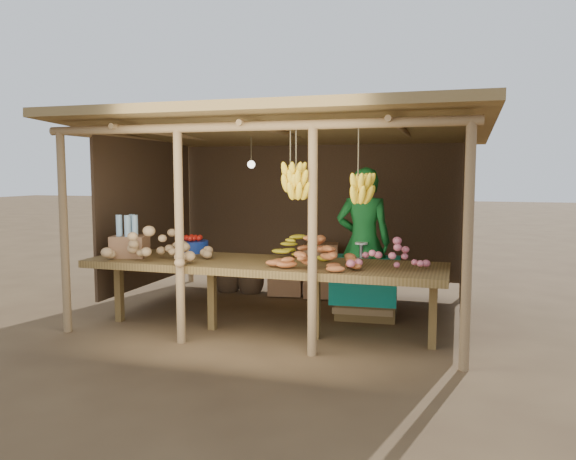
# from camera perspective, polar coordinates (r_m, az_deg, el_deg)

# --- Properties ---
(ground) EXTENTS (60.00, 60.00, 0.00)m
(ground) POSITION_cam_1_polar(r_m,az_deg,el_deg) (7.12, 0.00, -8.43)
(ground) COLOR brown
(ground) RESTS_ON ground
(stall_structure) EXTENTS (4.70, 3.50, 2.43)m
(stall_structure) POSITION_cam_1_polar(r_m,az_deg,el_deg) (6.96, 0.65, 7.23)
(stall_structure) COLOR #95734C
(stall_structure) RESTS_ON ground
(counter) EXTENTS (3.90, 1.05, 0.80)m
(counter) POSITION_cam_1_polar(r_m,az_deg,el_deg) (6.09, -2.62, -3.79)
(counter) COLOR brown
(counter) RESTS_ON ground
(potato_heap) EXTENTS (1.26, 0.98, 0.37)m
(potato_heap) POSITION_cam_1_polar(r_m,az_deg,el_deg) (6.28, -13.33, -1.36)
(potato_heap) COLOR #A07C52
(potato_heap) RESTS_ON counter
(sweet_potato_heap) EXTENTS (0.95, 0.69, 0.35)m
(sweet_potato_heap) POSITION_cam_1_polar(r_m,az_deg,el_deg) (5.65, 2.77, -2.10)
(sweet_potato_heap) COLOR #A9592B
(sweet_potato_heap) RESTS_ON counter
(onion_heap) EXTENTS (0.81, 0.50, 0.36)m
(onion_heap) POSITION_cam_1_polar(r_m,az_deg,el_deg) (5.53, 9.94, -2.34)
(onion_heap) COLOR #C66072
(onion_heap) RESTS_ON counter
(banana_pile) EXTENTS (0.60, 0.41, 0.35)m
(banana_pile) POSITION_cam_1_polar(r_m,az_deg,el_deg) (6.31, 1.49, -1.29)
(banana_pile) COLOR gold
(banana_pile) RESTS_ON counter
(tomato_basin) EXTENTS (0.39, 0.39, 0.21)m
(tomato_basin) POSITION_cam_1_polar(r_m,az_deg,el_deg) (6.88, -9.72, -1.53)
(tomato_basin) COLOR navy
(tomato_basin) RESTS_ON counter
(bottle_box) EXTENTS (0.45, 0.39, 0.49)m
(bottle_box) POSITION_cam_1_polar(r_m,az_deg,el_deg) (6.62, -15.79, -1.06)
(bottle_box) COLOR #8C5F3F
(bottle_box) RESTS_ON counter
(vendor) EXTENTS (0.72, 0.52, 1.82)m
(vendor) POSITION_cam_1_polar(r_m,az_deg,el_deg) (6.92, 7.68, -1.23)
(vendor) COLOR #18702A
(vendor) RESTS_ON ground
(tarp_crate) EXTENTS (0.83, 0.73, 0.94)m
(tarp_crate) POSITION_cam_1_polar(r_m,az_deg,el_deg) (6.93, 7.98, -5.63)
(tarp_crate) COLOR brown
(tarp_crate) RESTS_ON ground
(carton_stack) EXTENTS (1.07, 0.48, 0.75)m
(carton_stack) POSITION_cam_1_polar(r_m,az_deg,el_deg) (7.95, 2.15, -4.48)
(carton_stack) COLOR #8C5F3F
(carton_stack) RESTS_ON ground
(burlap_sacks) EXTENTS (0.75, 0.39, 0.53)m
(burlap_sacks) POSITION_cam_1_polar(r_m,az_deg,el_deg) (8.32, -4.96, -4.75)
(burlap_sacks) COLOR #4A3422
(burlap_sacks) RESTS_ON ground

